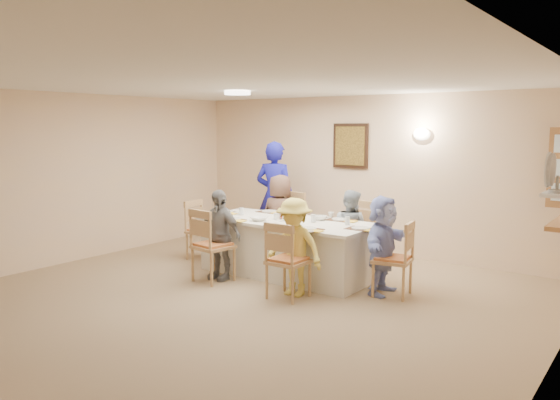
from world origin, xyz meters
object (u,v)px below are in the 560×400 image
Objects in this scene: chair_back_left at (285,225)px; diner_back_right at (350,231)px; diner_front_left at (219,235)px; diner_right_end at (383,245)px; chair_back_right at (354,236)px; condiment_ketchup at (284,210)px; chair_left_end at (203,230)px; diner_front_right at (294,247)px; desk_fan at (554,178)px; chair_front_right at (288,259)px; chair_front_left at (213,245)px; caregiver at (275,196)px; chair_right_end at (393,258)px; diner_back_left at (280,217)px; dining_table at (286,248)px.

chair_back_left is 1.21m from diner_back_right.
diner_right_end is at bearing 18.99° from diner_front_left.
chair_back_right is 1.08m from condiment_ketchup.
diner_right_end is at bearing -92.22° from chair_left_end.
diner_front_right is at bearing 126.06° from diner_right_end.
desk_fan is at bearing -12.80° from chair_back_left.
diner_front_left is (-1.20, 0.12, 0.14)m from chair_front_right.
chair_front_left is 2.04m from caregiver.
chair_right_end is at bearing -29.36° from chair_back_right.
chair_front_right is (1.20, -1.60, -0.05)m from chair_back_left.
chair_back_right is 0.75× the size of diner_back_left.
chair_back_left is 2.17m from diner_right_end.
chair_front_right is 1.01× the size of chair_right_end.
chair_back_left is 1.91m from diner_front_right.
condiment_ketchup reaches higher than chair_front_left.
chair_back_right is 1.05× the size of chair_front_right.
desk_fan is at bearing -168.79° from chair_front_left.
chair_right_end is 2.26m from diner_front_left.
diner_front_right is at bearing -91.04° from chair_front_right.
diner_front_right reaches higher than chair_right_end.
diner_front_left is (-0.60, -0.68, 0.22)m from dining_table.
dining_table is 0.93m from diner_front_right.
chair_right_end is 1.67m from condiment_ketchup.
diner_front_right reaches higher than chair_back_right.
diner_back_right is (0.00, -0.12, 0.09)m from chair_back_right.
diner_back_left reaches higher than diner_front_left.
condiment_ketchup is (-0.66, -0.76, 0.39)m from chair_back_right.
caregiver is 1.48m from condiment_ketchup.
chair_back_right is 0.83× the size of diner_front_right.
chair_front_right is at bearing 117.03° from caregiver.
chair_left_end is (-1.55, 0.00, 0.07)m from dining_table.
diner_right_end reaches higher than chair_right_end.
diner_right_end reaches higher than diner_front_right.
caregiver reaches higher than diner_front_left.
chair_back_left is 0.18m from diner_back_left.
dining_table is at bearing -92.22° from chair_left_end.
chair_right_end is at bearing 142.94° from caregiver.
diner_back_right is (0.00, 1.48, 0.11)m from chair_front_right.
diner_front_left is 0.67× the size of caregiver.
chair_back_left is at bearing 125.23° from condiment_ketchup.
caregiver is (-1.65, 0.47, 0.32)m from diner_back_right.
diner_back_right is 1.81m from diner_front_left.
chair_back_left reaches higher than chair_back_right.
diner_back_left is at bearing 131.21° from diner_front_right.
dining_table is 1.55m from chair_right_end.
diner_back_right is 0.64× the size of caregiver.
desk_fan is 0.33× the size of chair_front_right.
chair_front_left is at bearing 89.79° from caregiver.
diner_right_end reaches higher than chair_left_end.
dining_table is at bearing -99.60° from chair_right_end.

